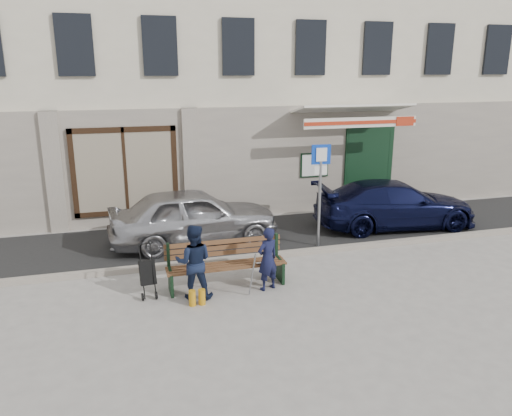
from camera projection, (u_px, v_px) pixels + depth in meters
name	position (u px, v px, depth m)	size (l,w,h in m)	color
ground	(297.00, 283.00, 10.23)	(80.00, 80.00, 0.00)	#9E9991
asphalt_lane	(257.00, 236.00, 13.10)	(60.00, 3.20, 0.01)	#282828
curb	(275.00, 255.00, 11.60)	(60.00, 0.18, 0.12)	#9E9384
building	(214.00, 46.00, 16.72)	(20.00, 8.27, 10.00)	beige
car_silver	(194.00, 216.00, 12.38)	(1.67, 4.15, 1.42)	#AEAEB3
car_navy	(395.00, 204.00, 13.71)	(1.80, 4.42, 1.28)	black
parking_sign	(320.00, 180.00, 11.90)	(0.47, 0.08, 2.53)	gray
bench	(224.00, 265.00, 9.96)	(2.40, 1.17, 0.98)	brown
man	(268.00, 259.00, 9.78)	(0.47, 0.31, 1.28)	#121532
woman	(194.00, 262.00, 9.41)	(0.71, 0.55, 1.46)	#121B34
stroller	(148.00, 274.00, 9.55)	(0.33, 0.44, 1.03)	black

